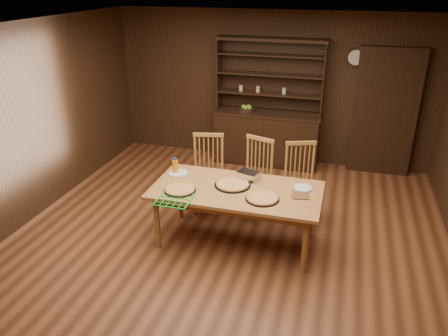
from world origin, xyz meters
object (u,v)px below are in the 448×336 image
(china_hutch, at_px, (267,131))
(juice_bottle, at_px, (175,166))
(chair_right, at_px, (300,178))
(chair_left, at_px, (208,170))
(chair_center, at_px, (255,174))
(dining_table, at_px, (236,194))

(china_hutch, height_order, juice_bottle, china_hutch)
(chair_right, distance_m, juice_bottle, 1.72)
(juice_bottle, bearing_deg, china_hutch, 72.42)
(chair_left, bearing_deg, juice_bottle, -127.86)
(china_hutch, xyz_separation_m, chair_left, (-0.50, -1.84, -0.01))
(china_hutch, bearing_deg, chair_center, -84.36)
(dining_table, relative_size, chair_right, 1.91)
(china_hutch, distance_m, chair_right, 1.90)
(dining_table, height_order, chair_center, chair_center)
(china_hutch, height_order, chair_right, china_hutch)
(chair_right, bearing_deg, dining_table, -145.82)
(chair_left, height_order, juice_bottle, chair_left)
(chair_left, distance_m, chair_right, 1.29)
(chair_center, bearing_deg, chair_right, 23.98)
(china_hutch, xyz_separation_m, dining_table, (0.12, -2.63, 0.08))
(dining_table, distance_m, juice_bottle, 0.92)
(chair_left, relative_size, chair_right, 1.03)
(china_hutch, height_order, chair_left, china_hutch)
(chair_center, bearing_deg, chair_left, -156.80)
(chair_left, bearing_deg, dining_table, -64.75)
(chair_right, relative_size, juice_bottle, 5.03)
(juice_bottle, bearing_deg, chair_right, 23.65)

